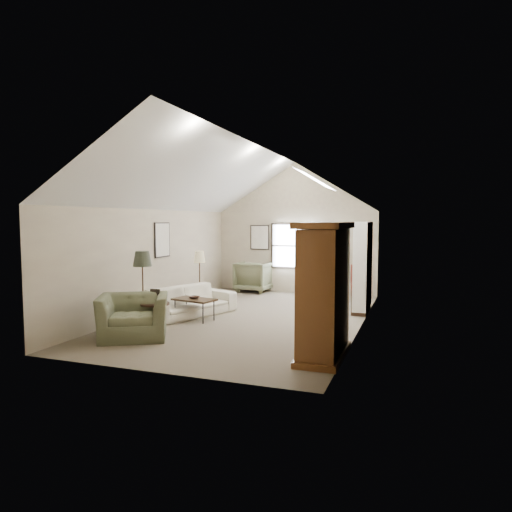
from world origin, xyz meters
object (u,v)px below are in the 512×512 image
(sofa, at_px, (188,301))
(side_chair, at_px, (357,281))
(armoire, at_px, (324,291))
(side_table, at_px, (155,317))
(armchair_far, at_px, (254,277))
(armchair_near, at_px, (134,316))
(coffee_table, at_px, (194,309))

(sofa, distance_m, side_chair, 5.23)
(armoire, xyz_separation_m, sofa, (-3.63, 2.14, -0.76))
(side_table, bearing_deg, sofa, 93.58)
(armoire, xyz_separation_m, armchair_far, (-3.42, 6.10, -0.63))
(armoire, bearing_deg, side_table, 171.37)
(side_table, relative_size, side_chair, 0.62)
(armchair_near, relative_size, armchair_far, 1.22)
(armoire, distance_m, side_chair, 6.14)
(armchair_near, distance_m, side_chair, 7.01)
(armoire, relative_size, side_chair, 2.34)
(sofa, relative_size, coffee_table, 2.48)
(armoire, distance_m, armchair_far, 7.02)
(armchair_far, distance_m, side_chair, 3.19)
(sofa, xyz_separation_m, armchair_near, (-0.02, -2.15, 0.07))
(armchair_near, bearing_deg, armchair_far, 58.77)
(armoire, relative_size, armchair_near, 1.74)
(armchair_near, bearing_deg, side_chair, 31.70)
(armchair_far, bearing_deg, side_table, 92.59)
(armchair_near, distance_m, armchair_far, 6.11)
(armoire, xyz_separation_m, side_table, (-3.53, 0.54, -0.81))
(armoire, bearing_deg, coffee_table, 151.61)
(coffee_table, bearing_deg, sofa, 133.98)
(coffee_table, bearing_deg, side_table, -101.27)
(side_chair, bearing_deg, coffee_table, -135.16)
(armoire, bearing_deg, sofa, 149.55)
(armchair_near, bearing_deg, coffee_table, 49.28)
(armoire, xyz_separation_m, side_chair, (-0.23, 6.10, -0.63))
(armoire, height_order, armchair_near, armoire)
(armchair_near, bearing_deg, sofa, 60.38)
(sofa, distance_m, side_table, 1.60)
(coffee_table, relative_size, side_table, 1.61)
(armchair_near, relative_size, side_table, 2.15)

